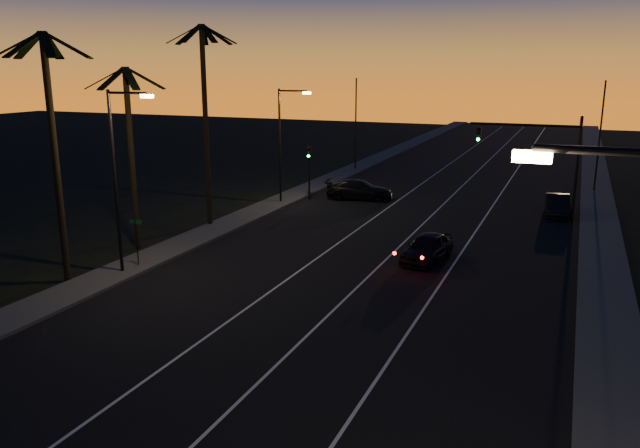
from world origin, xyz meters
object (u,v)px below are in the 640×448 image
at_px(signal_mast, 540,149).
at_px(cross_car, 359,190).
at_px(lead_car, 427,247).
at_px(right_car, 557,205).

relative_size(signal_mast, cross_car, 1.30).
xyz_separation_m(lead_car, right_car, (5.94, 13.80, -0.02)).
bearing_deg(signal_mast, right_car, 50.86).
distance_m(signal_mast, lead_car, 13.58).
bearing_deg(lead_car, right_car, 66.71).
height_order(right_car, cross_car, cross_car).
bearing_deg(cross_car, lead_car, -58.23).
bearing_deg(signal_mast, lead_car, -110.69).
height_order(lead_car, right_car, lead_car).
xyz_separation_m(right_car, cross_car, (-14.45, -0.07, 0.03)).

